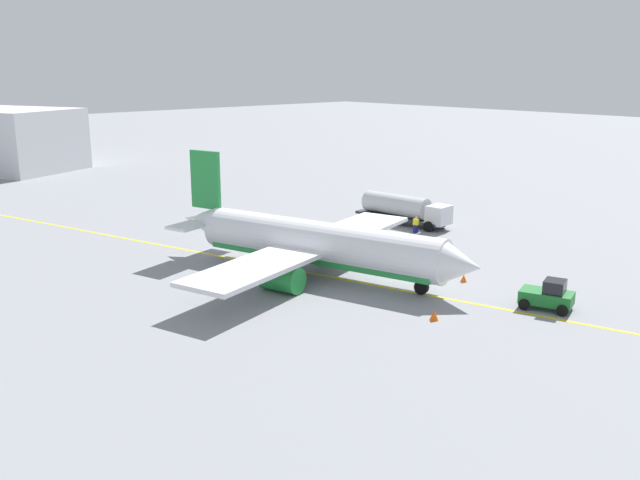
# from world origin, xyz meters

# --- Properties ---
(ground_plane) EXTENTS (400.00, 400.00, 0.00)m
(ground_plane) POSITION_xyz_m (0.00, 0.00, 0.00)
(ground_plane) COLOR gray
(airplane) EXTENTS (28.45, 27.82, 9.52)m
(airplane) POSITION_xyz_m (-0.48, -0.13, 2.58)
(airplane) COLOR white
(airplane) RESTS_ON ground
(fuel_tanker) EXTENTS (11.46, 3.60, 3.15)m
(fuel_tanker) POSITION_xyz_m (-7.89, 19.60, 1.74)
(fuel_tanker) COLOR #2D2D33
(fuel_tanker) RESTS_ON ground
(pushback_tug) EXTENTS (4.05, 3.25, 2.20)m
(pushback_tug) POSITION_xyz_m (17.00, 6.44, 1.01)
(pushback_tug) COLOR #196B28
(pushback_tug) RESTS_ON ground
(refueling_worker) EXTENTS (0.53, 0.37, 1.71)m
(refueling_worker) POSITION_xyz_m (-4.27, 17.39, 0.82)
(refueling_worker) COLOR navy
(refueling_worker) RESTS_ON ground
(safety_cone_nose) EXTENTS (0.54, 0.54, 0.60)m
(safety_cone_nose) POSITION_xyz_m (9.16, 7.25, 0.30)
(safety_cone_nose) COLOR #F2590F
(safety_cone_nose) RESTS_ON ground
(safety_cone_wingtip) EXTENTS (0.64, 0.64, 0.71)m
(safety_cone_wingtip) POSITION_xyz_m (12.95, -1.31, 0.35)
(safety_cone_wingtip) COLOR #F2590F
(safety_cone_wingtip) RESTS_ON ground
(taxi_line_marking) EXTENTS (85.38, 23.29, 0.01)m
(taxi_line_marking) POSITION_xyz_m (0.00, 0.00, 0.01)
(taxi_line_marking) COLOR yellow
(taxi_line_marking) RESTS_ON ground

